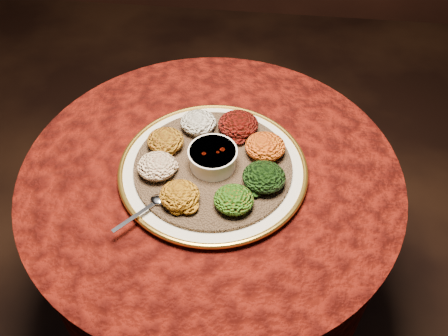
# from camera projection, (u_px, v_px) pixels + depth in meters

# --- Properties ---
(table) EXTENTS (0.96, 0.96, 0.73)m
(table) POSITION_uv_depth(u_px,v_px,m) (212.00, 214.00, 1.38)
(table) COLOR black
(table) RESTS_ON ground
(platter) EXTENTS (0.52, 0.52, 0.02)m
(platter) POSITION_uv_depth(u_px,v_px,m) (213.00, 169.00, 1.24)
(platter) COLOR beige
(platter) RESTS_ON table
(injera) EXTENTS (0.40, 0.40, 0.01)m
(injera) POSITION_uv_depth(u_px,v_px,m) (213.00, 166.00, 1.23)
(injera) COLOR brown
(injera) RESTS_ON platter
(stew_bowl) EXTENTS (0.12, 0.12, 0.05)m
(stew_bowl) POSITION_uv_depth(u_px,v_px,m) (213.00, 157.00, 1.20)
(stew_bowl) COLOR white
(stew_bowl) RESTS_ON injera
(spoon) EXTENTS (0.11, 0.12, 0.01)m
(spoon) POSITION_uv_depth(u_px,v_px,m) (156.00, 202.00, 1.14)
(spoon) COLOR silver
(spoon) RESTS_ON injera
(portion_ayib) EXTENTS (0.09, 0.09, 0.05)m
(portion_ayib) POSITION_uv_depth(u_px,v_px,m) (198.00, 122.00, 1.29)
(portion_ayib) COLOR silver
(portion_ayib) RESTS_ON injera
(portion_kitfo) EXTENTS (0.10, 0.10, 0.05)m
(portion_kitfo) POSITION_uv_depth(u_px,v_px,m) (238.00, 124.00, 1.28)
(portion_kitfo) COLOR black
(portion_kitfo) RESTS_ON injera
(portion_tikil) EXTENTS (0.10, 0.10, 0.05)m
(portion_tikil) POSITION_uv_depth(u_px,v_px,m) (265.00, 146.00, 1.23)
(portion_tikil) COLOR #BB800F
(portion_tikil) RESTS_ON injera
(portion_gomen) EXTENTS (0.10, 0.10, 0.05)m
(portion_gomen) POSITION_uv_depth(u_px,v_px,m) (264.00, 177.00, 1.17)
(portion_gomen) COLOR black
(portion_gomen) RESTS_ON injera
(portion_mixveg) EXTENTS (0.09, 0.09, 0.04)m
(portion_mixveg) POSITION_uv_depth(u_px,v_px,m) (234.00, 200.00, 1.12)
(portion_mixveg) COLOR #A13F0A
(portion_mixveg) RESTS_ON injera
(portion_kik) EXTENTS (0.09, 0.09, 0.04)m
(portion_kik) POSITION_uv_depth(u_px,v_px,m) (180.00, 195.00, 1.13)
(portion_kik) COLOR #B57310
(portion_kik) RESTS_ON injera
(portion_timatim) EXTENTS (0.10, 0.09, 0.05)m
(portion_timatim) POSITION_uv_depth(u_px,v_px,m) (157.00, 166.00, 1.19)
(portion_timatim) COLOR maroon
(portion_timatim) RESTS_ON injera
(portion_shiro) EXTENTS (0.09, 0.09, 0.04)m
(portion_shiro) POSITION_uv_depth(u_px,v_px,m) (165.00, 140.00, 1.25)
(portion_shiro) COLOR #956512
(portion_shiro) RESTS_ON injera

